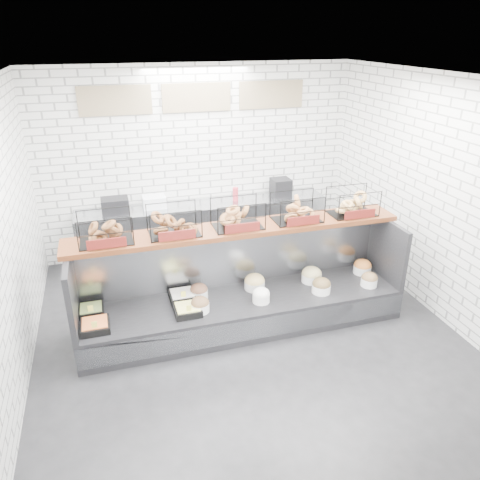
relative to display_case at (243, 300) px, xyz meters
name	(u,v)px	position (x,y,z in m)	size (l,w,h in m)	color
ground	(250,338)	(-0.01, -0.35, -0.33)	(5.50, 5.50, 0.00)	black
room_shell	(236,160)	(-0.01, 0.26, 1.73)	(5.02, 5.51, 3.01)	white
display_case	(243,300)	(0.00, 0.00, 0.00)	(4.00, 0.90, 1.20)	black
bagel_shelf	(238,217)	(-0.01, 0.17, 1.06)	(4.10, 0.50, 0.40)	#47200F
prep_counter	(205,228)	(-0.02, 2.08, 0.14)	(4.00, 0.60, 1.20)	#93969B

